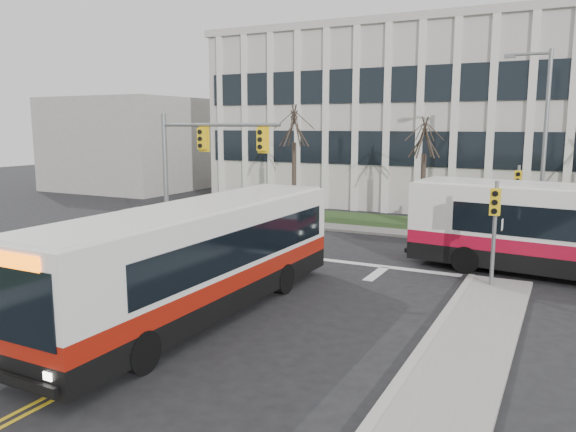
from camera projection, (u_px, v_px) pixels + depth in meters
The scene contains 14 objects.
ground at pixel (208, 317), 16.86m from camera, with size 120.00×120.00×0.00m, color black.
sidewalk_cross at pixel (466, 239), 27.99m from camera, with size 44.00×1.60×0.14m, color #9E9B93.
building_lawn at pixel (475, 230), 30.46m from camera, with size 44.00×5.00×0.12m, color #2D4A1F.
office_building at pixel (506, 121), 40.06m from camera, with size 40.00×16.00×12.00m, color #B7B1A9.
building_annex at pixel (135, 144), 50.72m from camera, with size 12.00×12.00×8.00m, color #9E9B93.
mast_arm_signal at pixel (194, 158), 24.99m from camera, with size 6.11×0.38×6.20m.
signal_pole_near at pixel (495, 219), 19.31m from camera, with size 0.34×0.39×3.80m.
signal_pole_far at pixel (517, 193), 26.79m from camera, with size 0.34×0.39×3.80m.
streetlight at pixel (541, 136), 26.69m from camera, with size 2.15×0.25×9.20m.
directory_sign at pixel (428, 208), 30.95m from camera, with size 1.50×0.12×2.00m.
tree_left at pixel (294, 128), 34.49m from camera, with size 1.80×1.80×7.70m.
tree_mid at pixel (425, 140), 31.20m from camera, with size 1.80×1.80×6.82m.
bus_main at pixel (199, 262), 16.76m from camera, with size 2.69×12.41×3.31m, color silver, non-canonical shape.
newspaper_box_red at pixel (47, 275), 19.78m from camera, with size 0.50×0.45×0.95m, color maroon.
Camera 1 is at (9.47, -13.31, 5.71)m, focal length 35.00 mm.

